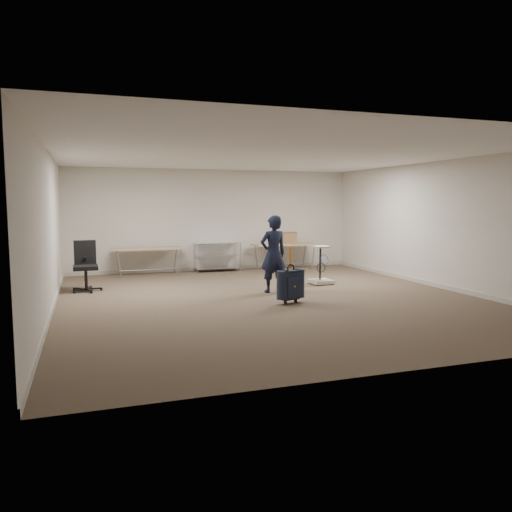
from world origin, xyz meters
name	(u,v)px	position (x,y,z in m)	size (l,w,h in m)	color
ground	(270,299)	(0.00, 0.00, 0.00)	(9.00, 9.00, 0.00)	#4E3D2F
room_shell	(249,285)	(0.00, 1.38, 0.05)	(8.00, 9.00, 9.00)	beige
folding_table_left	(148,250)	(-1.90, 3.95, 0.68)	(1.80, 0.75, 0.73)	tan
folding_table_right	(285,246)	(1.90, 3.95, 0.68)	(1.80, 0.75, 0.73)	tan
wire_shelf	(217,255)	(0.00, 4.20, 0.44)	(1.22, 0.47, 0.80)	silver
person	(273,254)	(0.31, 0.66, 0.81)	(0.59, 0.39, 1.62)	black
suitcase	(291,284)	(0.20, -0.57, 0.36)	(0.44, 0.32, 1.06)	black
office_chair	(86,276)	(-3.43, 2.08, 0.33)	(0.65, 0.65, 1.08)	black
equipment_cart	(321,274)	(1.75, 1.31, 0.23)	(0.50, 0.50, 0.89)	beige
cardboard_box	(287,238)	(2.02, 4.03, 0.89)	(0.44, 0.33, 0.33)	#9D7249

